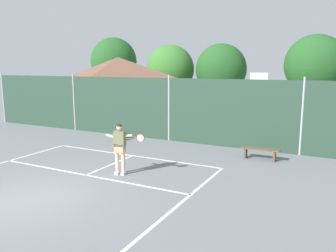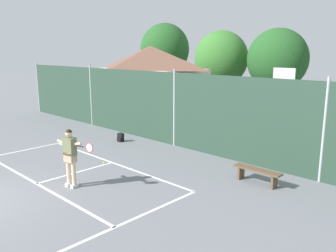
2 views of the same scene
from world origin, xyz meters
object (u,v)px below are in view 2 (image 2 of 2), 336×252
at_px(tennis_ball, 104,163).
at_px(courtside_bench, 257,173).
at_px(backpack_black, 121,138).
at_px(basketball_hoop, 283,100).
at_px(tennis_player, 70,153).

relative_size(tennis_ball, courtside_bench, 0.04).
height_order(tennis_ball, backpack_black, backpack_black).
bearing_deg(courtside_bench, backpack_black, 178.01).
xyz_separation_m(basketball_hoop, tennis_player, (-3.14, -7.67, -1.20)).
relative_size(tennis_ball, backpack_black, 0.14).
xyz_separation_m(basketball_hoop, backpack_black, (-6.44, -3.11, -2.12)).
height_order(tennis_player, courtside_bench, tennis_player).
bearing_deg(tennis_ball, backpack_black, 130.64).
relative_size(basketball_hoop, tennis_ball, 53.79).
bearing_deg(backpack_black, courtside_bench, -1.99).
bearing_deg(basketball_hoop, courtside_bench, -74.82).
height_order(backpack_black, courtside_bench, courtside_bench).
height_order(tennis_ball, courtside_bench, courtside_bench).
distance_m(tennis_player, tennis_ball, 2.58).
bearing_deg(backpack_black, basketball_hoop, 25.75).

